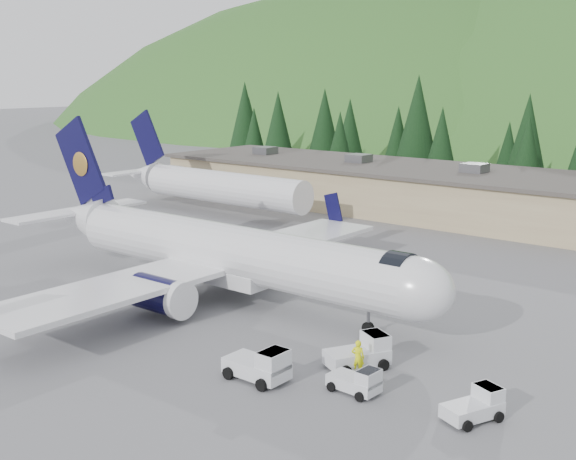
{
  "coord_description": "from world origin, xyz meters",
  "views": [
    {
      "loc": [
        33.46,
        -35.08,
        15.26
      ],
      "look_at": [
        0.0,
        6.0,
        4.0
      ],
      "focal_mm": 45.0,
      "sensor_mm": 36.0,
      "label": 1
    }
  ],
  "objects_px": {
    "baggage_tug_c": "(477,405)",
    "terminal_building": "(432,191)",
    "airliner": "(222,252)",
    "second_airliner": "(207,184)",
    "ramp_worker": "(358,357)",
    "baggage_tug_d": "(362,353)",
    "baggage_tug_a": "(261,366)",
    "baggage_tug_b": "(358,382)"
  },
  "relations": [
    {
      "from": "airliner",
      "to": "ramp_worker",
      "type": "bearing_deg",
      "value": -20.23
    },
    {
      "from": "baggage_tug_c",
      "to": "baggage_tug_b",
      "type": "bearing_deg",
      "value": 124.21
    },
    {
      "from": "baggage_tug_b",
      "to": "baggage_tug_c",
      "type": "distance_m",
      "value": 5.81
    },
    {
      "from": "baggage_tug_a",
      "to": "baggage_tug_b",
      "type": "bearing_deg",
      "value": 22.01
    },
    {
      "from": "baggage_tug_a",
      "to": "baggage_tug_d",
      "type": "xyz_separation_m",
      "value": [
        2.97,
        4.82,
        -0.01
      ]
    },
    {
      "from": "airliner",
      "to": "baggage_tug_c",
      "type": "xyz_separation_m",
      "value": [
        22.01,
        -6.11,
        -2.59
      ]
    },
    {
      "from": "terminal_building",
      "to": "baggage_tug_d",
      "type": "distance_m",
      "value": 46.25
    },
    {
      "from": "second_airliner",
      "to": "baggage_tug_c",
      "type": "relative_size",
      "value": 8.94
    },
    {
      "from": "baggage_tug_d",
      "to": "terminal_building",
      "type": "bearing_deg",
      "value": 51.96
    },
    {
      "from": "baggage_tug_c",
      "to": "ramp_worker",
      "type": "xyz_separation_m",
      "value": [
        -6.99,
        0.77,
        0.29
      ]
    },
    {
      "from": "baggage_tug_a",
      "to": "ramp_worker",
      "type": "bearing_deg",
      "value": 48.43
    },
    {
      "from": "baggage_tug_b",
      "to": "baggage_tug_c",
      "type": "height_order",
      "value": "baggage_tug_c"
    },
    {
      "from": "terminal_building",
      "to": "airliner",
      "type": "bearing_deg",
      "value": -84.09
    },
    {
      "from": "terminal_building",
      "to": "baggage_tug_d",
      "type": "relative_size",
      "value": 18.95
    },
    {
      "from": "airliner",
      "to": "terminal_building",
      "type": "height_order",
      "value": "airliner"
    },
    {
      "from": "baggage_tug_d",
      "to": "ramp_worker",
      "type": "height_order",
      "value": "ramp_worker"
    },
    {
      "from": "baggage_tug_c",
      "to": "baggage_tug_d",
      "type": "relative_size",
      "value": 0.82
    },
    {
      "from": "baggage_tug_c",
      "to": "terminal_building",
      "type": "height_order",
      "value": "terminal_building"
    },
    {
      "from": "airliner",
      "to": "baggage_tug_d",
      "type": "xyz_separation_m",
      "value": [
        14.62,
        -4.31,
        -2.45
      ]
    },
    {
      "from": "baggage_tug_d",
      "to": "baggage_tug_b",
      "type": "bearing_deg",
      "value": -121.83
    },
    {
      "from": "terminal_building",
      "to": "ramp_worker",
      "type": "xyz_separation_m",
      "value": [
        18.96,
        -43.35,
        -1.68
      ]
    },
    {
      "from": "baggage_tug_a",
      "to": "baggage_tug_b",
      "type": "xyz_separation_m",
      "value": [
        4.66,
        1.88,
        -0.2
      ]
    },
    {
      "from": "airliner",
      "to": "baggage_tug_b",
      "type": "xyz_separation_m",
      "value": [
        16.31,
        -7.25,
        -2.63
      ]
    },
    {
      "from": "baggage_tug_a",
      "to": "baggage_tug_c",
      "type": "height_order",
      "value": "baggage_tug_a"
    },
    {
      "from": "baggage_tug_d",
      "to": "baggage_tug_a",
      "type": "bearing_deg",
      "value": 176.64
    },
    {
      "from": "baggage_tug_c",
      "to": "ramp_worker",
      "type": "height_order",
      "value": "ramp_worker"
    },
    {
      "from": "airliner",
      "to": "ramp_worker",
      "type": "relative_size",
      "value": 19.34
    },
    {
      "from": "baggage_tug_b",
      "to": "baggage_tug_c",
      "type": "relative_size",
      "value": 0.86
    },
    {
      "from": "baggage_tug_d",
      "to": "airliner",
      "type": "bearing_deg",
      "value": 101.85
    },
    {
      "from": "baggage_tug_b",
      "to": "ramp_worker",
      "type": "bearing_deg",
      "value": 126.48
    },
    {
      "from": "baggage_tug_a",
      "to": "terminal_building",
      "type": "distance_m",
      "value": 49.69
    },
    {
      "from": "ramp_worker",
      "to": "baggage_tug_a",
      "type": "bearing_deg",
      "value": 23.77
    },
    {
      "from": "baggage_tug_a",
      "to": "baggage_tug_c",
      "type": "relative_size",
      "value": 1.11
    },
    {
      "from": "baggage_tug_b",
      "to": "baggage_tug_d",
      "type": "relative_size",
      "value": 0.7
    },
    {
      "from": "airliner",
      "to": "baggage_tug_a",
      "type": "relative_size",
      "value": 10.73
    },
    {
      "from": "airliner",
      "to": "second_airliner",
      "type": "xyz_separation_m",
      "value": [
        -23.85,
        22.01,
        0.07
      ]
    },
    {
      "from": "baggage_tug_a",
      "to": "terminal_building",
      "type": "relative_size",
      "value": 0.05
    },
    {
      "from": "second_airliner",
      "to": "terminal_building",
      "type": "bearing_deg",
      "value": 38.78
    },
    {
      "from": "baggage_tug_c",
      "to": "baggage_tug_d",
      "type": "height_order",
      "value": "baggage_tug_d"
    },
    {
      "from": "baggage_tug_b",
      "to": "baggage_tug_d",
      "type": "bearing_deg",
      "value": 122.42
    },
    {
      "from": "second_airliner",
      "to": "baggage_tug_a",
      "type": "relative_size",
      "value": 8.06
    },
    {
      "from": "airliner",
      "to": "baggage_tug_c",
      "type": "height_order",
      "value": "airliner"
    }
  ]
}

